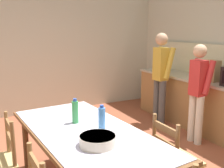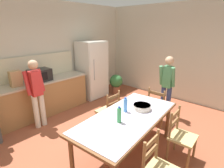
{
  "view_description": "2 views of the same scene",
  "coord_description": "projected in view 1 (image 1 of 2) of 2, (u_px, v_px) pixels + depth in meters",
  "views": [
    {
      "loc": [
        2.38,
        -1.29,
        1.76
      ],
      "look_at": [
        -0.31,
        0.1,
        1.14
      ],
      "focal_mm": 42.0,
      "sensor_mm": 36.0,
      "label": 1
    },
    {
      "loc": [
        -2.07,
        -1.95,
        2.2
      ],
      "look_at": [
        0.21,
        0.1,
        1.2
      ],
      "focal_mm": 28.0,
      "sensor_mm": 36.0,
      "label": 2
    }
  ],
  "objects": [
    {
      "name": "paper_bag",
      "position": [
        212.0,
        71.0,
        4.4
      ],
      "size": [
        0.24,
        0.16,
        0.36
      ],
      "primitive_type": "cube",
      "color": "tan",
      "rests_on": "kitchen_counter"
    },
    {
      "name": "person_at_counter",
      "position": [
        198.0,
        89.0,
        4.03
      ],
      "size": [
        0.39,
        0.27,
        1.56
      ],
      "rotation": [
        0.0,
        0.0,
        1.57
      ],
      "color": "silver",
      "rests_on": "ground"
    },
    {
      "name": "bottle_near_centre",
      "position": [
        75.0,
        112.0,
        2.8
      ],
      "size": [
        0.07,
        0.07,
        0.27
      ],
      "color": "green",
      "rests_on": "dining_table"
    },
    {
      "name": "bottle_off_centre",
      "position": [
        102.0,
        119.0,
        2.57
      ],
      "size": [
        0.07,
        0.07,
        0.27
      ],
      "color": "#4C8ED6",
      "rests_on": "dining_table"
    },
    {
      "name": "wall_left",
      "position": [
        44.0,
        45.0,
        5.55
      ],
      "size": [
        0.12,
        5.2,
        2.9
      ],
      "primitive_type": "cube",
      "color": "beige",
      "rests_on": "ground"
    },
    {
      "name": "dining_table",
      "position": [
        86.0,
        137.0,
        2.63
      ],
      "size": [
        2.15,
        1.14,
        0.78
      ],
      "rotation": [
        0.0,
        0.0,
        0.09
      ],
      "color": "brown",
      "rests_on": "ground"
    },
    {
      "name": "kitchen_counter",
      "position": [
        212.0,
        107.0,
        4.51
      ],
      "size": [
        3.51,
        0.66,
        0.91
      ],
      "color": "#9E7042",
      "rests_on": "ground"
    },
    {
      "name": "serving_bowl",
      "position": [
        98.0,
        140.0,
        2.27
      ],
      "size": [
        0.32,
        0.32,
        0.09
      ],
      "color": "beige",
      "rests_on": "dining_table"
    },
    {
      "name": "person_at_sink",
      "position": [
        161.0,
        74.0,
        4.85
      ],
      "size": [
        0.43,
        0.3,
        1.71
      ],
      "rotation": [
        0.0,
        0.0,
        1.57
      ],
      "color": "#4C4C4C",
      "rests_on": "ground"
    },
    {
      "name": "chair_side_far_right",
      "position": [
        174.0,
        160.0,
        2.7
      ],
      "size": [
        0.42,
        0.4,
        0.91
      ],
      "rotation": [
        0.0,
        0.0,
        3.14
      ],
      "color": "olive",
      "rests_on": "ground"
    }
  ]
}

